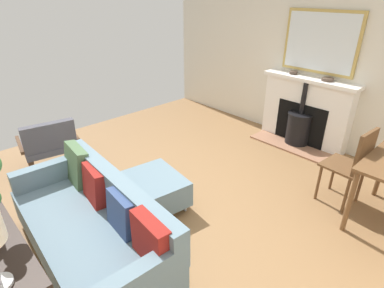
{
  "coord_description": "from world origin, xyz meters",
  "views": [
    {
      "loc": [
        1.76,
        2.13,
        2.19
      ],
      "look_at": [
        -0.37,
        -0.15,
        0.62
      ],
      "focal_mm": 28.81,
      "sensor_mm": 36.0,
      "label": 1
    }
  ],
  "objects": [
    {
      "name": "mirror_over_mantel",
      "position": [
        -2.64,
        0.07,
        1.53
      ],
      "size": [
        0.04,
        1.08,
        0.86
      ],
      "color": "tan"
    },
    {
      "name": "dining_chair_near_fireplace",
      "position": [
        -1.43,
        1.23,
        0.55
      ],
      "size": [
        0.43,
        0.43,
        0.93
      ],
      "color": "brown",
      "rests_on": "ground"
    },
    {
      "name": "sofa",
      "position": [
        0.97,
        0.03,
        0.35
      ],
      "size": [
        0.87,
        1.87,
        0.8
      ],
      "color": "#B2B2B7",
      "rests_on": "ground"
    },
    {
      "name": "fireplace",
      "position": [
        -2.52,
        0.07,
        0.46
      ],
      "size": [
        0.59,
        1.43,
        1.04
      ],
      "color": "#93664C",
      "rests_on": "ground"
    },
    {
      "name": "ottoman",
      "position": [
        0.16,
        -0.2,
        0.23
      ],
      "size": [
        0.67,
        0.75,
        0.37
      ],
      "color": "#B2B2B7",
      "rests_on": "ground"
    },
    {
      "name": "ground_plane",
      "position": [
        0.0,
        0.0,
        -0.0
      ],
      "size": [
        5.45,
        5.73,
        0.01
      ],
      "primitive_type": "cube",
      "color": "olive"
    },
    {
      "name": "wall_left",
      "position": [
        -2.73,
        0.0,
        1.37
      ],
      "size": [
        0.12,
        5.73,
        2.73
      ],
      "primitive_type": "cube",
      "color": "beige",
      "rests_on": "ground"
    },
    {
      "name": "mantel_bowl_near",
      "position": [
        -2.55,
        -0.22,
        1.07
      ],
      "size": [
        0.12,
        0.12,
        0.05
      ],
      "color": "#47382D",
      "rests_on": "fireplace"
    },
    {
      "name": "armchair_accent",
      "position": [
        0.71,
        -1.64,
        0.46
      ],
      "size": [
        0.76,
        0.68,
        0.79
      ],
      "color": "#4C3321",
      "rests_on": "ground"
    },
    {
      "name": "mantel_bowl_far",
      "position": [
        -2.55,
        0.31,
        1.06
      ],
      "size": [
        0.16,
        0.16,
        0.04
      ],
      "color": "#47382D",
      "rests_on": "fireplace"
    }
  ]
}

